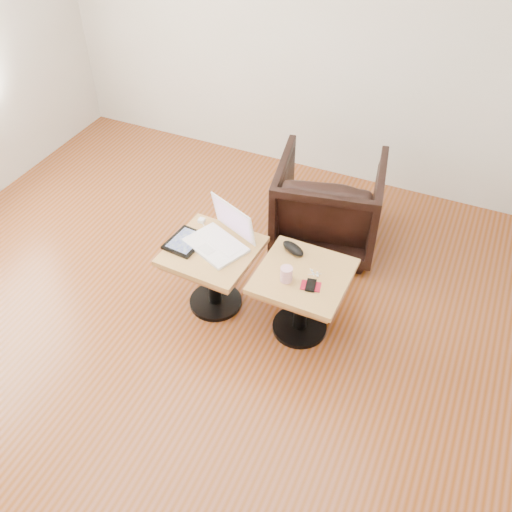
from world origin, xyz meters
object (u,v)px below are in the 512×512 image
at_px(side_table_left, 213,263).
at_px(striped_cup, 286,274).
at_px(side_table_right, 302,288).
at_px(laptop, 221,237).
at_px(armchair, 328,203).

distance_m(side_table_left, striped_cup, 0.56).
height_order(side_table_right, striped_cup, striped_cup).
bearing_deg(side_table_left, side_table_right, 5.11).
xyz_separation_m(laptop, striped_cup, (0.50, -0.14, -0.01)).
bearing_deg(side_table_right, side_table_left, -176.87).
bearing_deg(armchair, side_table_left, 53.16).
relative_size(striped_cup, armchair, 0.12).
relative_size(side_table_right, armchair, 0.72).
height_order(side_table_left, striped_cup, striped_cup).
xyz_separation_m(side_table_right, armchair, (-0.14, 0.92, -0.02)).
bearing_deg(side_table_right, armchair, 99.93).
distance_m(laptop, striped_cup, 0.52).
xyz_separation_m(side_table_right, striped_cup, (-0.08, -0.09, 0.17)).
distance_m(side_table_right, striped_cup, 0.21).
height_order(laptop, armchair, laptop).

